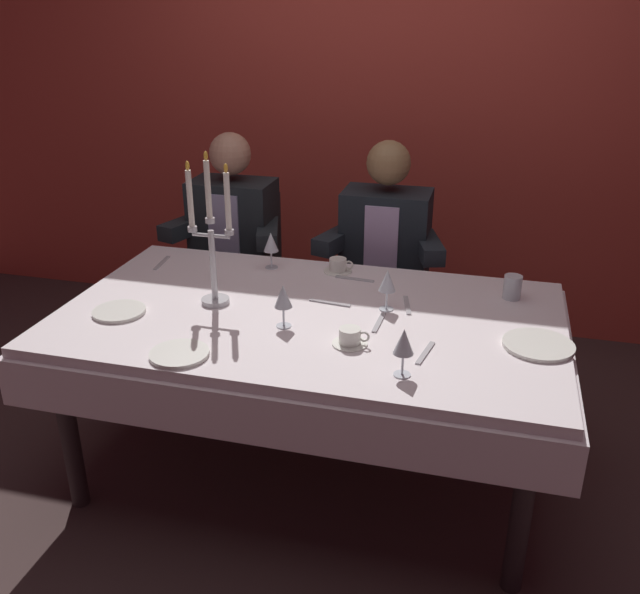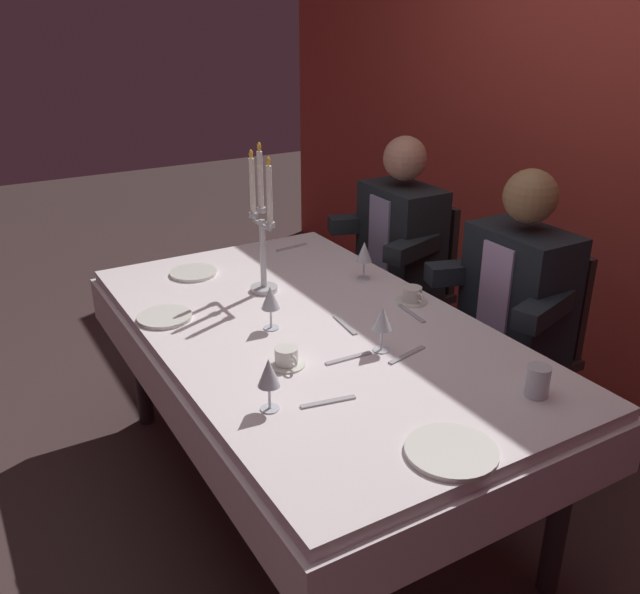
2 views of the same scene
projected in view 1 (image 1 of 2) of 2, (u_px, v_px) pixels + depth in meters
name	position (u px, v px, depth m)	size (l,w,h in m)	color
ground_plane	(310.00, 470.00, 2.91)	(12.00, 12.00, 0.00)	#402F2D
back_wall	(388.00, 94.00, 3.84)	(6.00, 0.12, 2.70)	#BE4034
dining_table	(310.00, 340.00, 2.66)	(1.94, 1.14, 0.74)	white
candelabra	(212.00, 244.00, 2.59)	(0.19, 0.11, 0.60)	silver
dinner_plate_0	(119.00, 311.00, 2.60)	(0.20, 0.20, 0.01)	white
dinner_plate_1	(179.00, 354.00, 2.29)	(0.20, 0.20, 0.01)	white
dinner_plate_2	(538.00, 345.00, 2.35)	(0.25, 0.25, 0.01)	white
wine_glass_0	(387.00, 282.00, 2.59)	(0.07, 0.07, 0.16)	silver
wine_glass_1	(283.00, 298.00, 2.46)	(0.07, 0.07, 0.16)	silver
wine_glass_2	(271.00, 243.00, 3.00)	(0.07, 0.07, 0.16)	silver
wine_glass_3	(404.00, 343.00, 2.13)	(0.07, 0.07, 0.16)	silver
water_tumbler_0	(512.00, 287.00, 2.72)	(0.07, 0.07, 0.10)	silver
coffee_cup_0	(350.00, 337.00, 2.36)	(0.13, 0.12, 0.06)	white
coffee_cup_1	(338.00, 266.00, 2.99)	(0.13, 0.12, 0.06)	white
spoon_0	(425.00, 353.00, 2.31)	(0.17, 0.02, 0.01)	#B7B7BC
spoon_1	(162.00, 263.00, 3.09)	(0.17, 0.02, 0.01)	#B7B7BC
fork_2	(407.00, 305.00, 2.67)	(0.17, 0.02, 0.01)	#B7B7BC
fork_3	(379.00, 322.00, 2.53)	(0.17, 0.02, 0.01)	#B7B7BC
spoon_4	(330.00, 303.00, 2.69)	(0.17, 0.02, 0.01)	#B7B7BC
spoon_5	(355.00, 279.00, 2.92)	(0.17, 0.02, 0.01)	#B7B7BC
seated_diner_0	(235.00, 230.00, 3.55)	(0.63, 0.48, 1.24)	#2D2324
seated_diner_1	(386.00, 243.00, 3.36)	(0.63, 0.48, 1.24)	#2D2324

